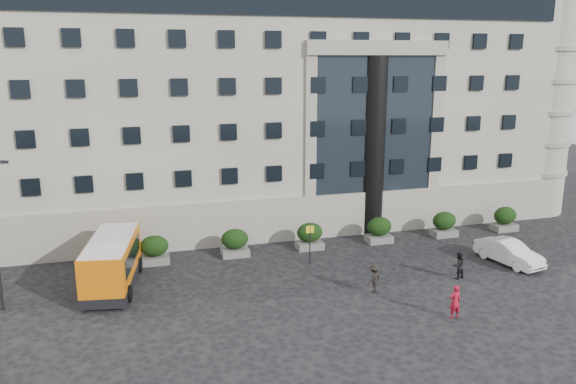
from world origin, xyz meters
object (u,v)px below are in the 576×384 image
minibus (112,261)px  pedestrian_c (374,278)px  hedge_e (444,224)px  white_taxi (509,252)px  hedge_f (505,218)px  hedge_c (310,236)px  pedestrian_b (458,265)px  hedge_d (379,230)px  pedestrian_a (455,302)px  bus_stop_sign (310,238)px  hedge_a (154,250)px  hedge_b (235,242)px

minibus → pedestrian_c: size_ratio=4.31×
hedge_e → white_taxi: bearing=-81.2°
hedge_f → minibus: bearing=-173.6°
hedge_c → minibus: minibus is taller
minibus → pedestrian_b: 20.19m
pedestrian_c → hedge_d: bearing=-148.6°
pedestrian_a → pedestrian_c: bearing=-60.2°
white_taxi → pedestrian_c: 10.34m
pedestrian_c → pedestrian_a: bearing=90.7°
hedge_e → hedge_c: bearing=180.0°
hedge_e → bus_stop_sign: size_ratio=0.73×
hedge_c → minibus: (-12.88, -3.21, 0.65)m
white_taxi → minibus: bearing=160.5°
minibus → pedestrian_b: (19.72, -4.31, -0.75)m
hedge_c → pedestrian_b: (6.84, -7.51, -0.10)m
hedge_c → hedge_e: (10.40, 0.00, 0.00)m
hedge_c → pedestrian_b: 10.16m
hedge_f → pedestrian_c: 16.50m
white_taxi → pedestrian_b: pedestrian_b is taller
bus_stop_sign → minibus: bearing=-178.1°
hedge_a → minibus: minibus is taller
hedge_d → minibus: (-18.08, -3.21, 0.65)m
bus_stop_sign → hedge_e: bearing=13.9°
hedge_e → bus_stop_sign: bearing=-166.1°
white_taxi → pedestrian_b: size_ratio=2.74×
hedge_c → hedge_a: bearing=180.0°
pedestrian_b → hedge_d: bearing=-91.5°
hedge_f → hedge_b: bearing=180.0°
hedge_d → minibus: bearing=-169.9°
white_taxi → hedge_f: bearing=43.0°
hedge_b → hedge_f: (20.80, 0.00, 0.00)m
hedge_b → hedge_c: same height
bus_stop_sign → white_taxi: size_ratio=0.55×
hedge_c → pedestrian_b: size_ratio=1.11×
hedge_d → bus_stop_sign: bearing=-155.3°
hedge_d → bus_stop_sign: 6.76m
hedge_b → hedge_d: 10.40m
pedestrian_b → hedge_c: bearing=-61.5°
white_taxi → bus_stop_sign: bearing=152.1°
hedge_d → pedestrian_a: bearing=-96.8°
white_taxi → pedestrian_c: pedestrian_c is taller
hedge_f → pedestrian_c: size_ratio=1.11×
pedestrian_a → pedestrian_b: size_ratio=1.07×
hedge_f → pedestrian_a: size_ratio=1.04×
hedge_a → bus_stop_sign: size_ratio=0.73×
bus_stop_sign → white_taxi: bearing=-15.4°
hedge_a → white_taxi: size_ratio=0.40×
hedge_d → minibus: minibus is taller
pedestrian_b → hedge_a: bearing=-37.4°
hedge_a → hedge_c: same height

